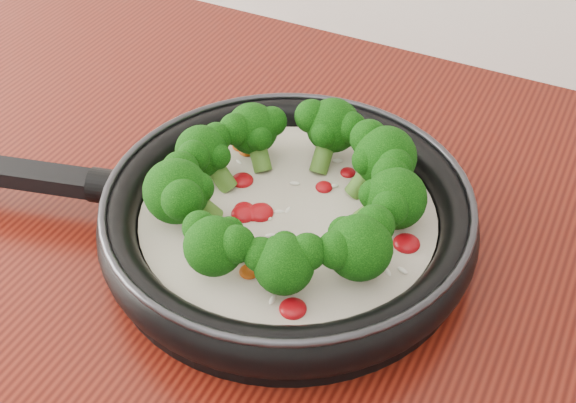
% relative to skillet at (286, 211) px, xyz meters
% --- Properties ---
extents(skillet, '(0.57, 0.42, 0.10)m').
position_rel_skillet_xyz_m(skillet, '(0.00, 0.00, 0.00)').
color(skillet, black).
rests_on(skillet, counter).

